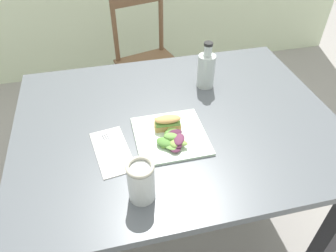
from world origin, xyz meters
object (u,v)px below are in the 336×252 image
(chair_wooden_far, at_px, (149,63))
(mason_jar_iced_tea, at_px, (141,183))
(fork_on_napkin, at_px, (111,147))
(bottle_cold_brew, at_px, (206,72))
(dining_table, at_px, (176,139))
(sandwich_half_front, at_px, (168,122))
(plate_lunch, at_px, (170,136))

(chair_wooden_far, relative_size, mason_jar_iced_tea, 6.19)
(chair_wooden_far, xyz_separation_m, fork_on_napkin, (-0.33, -1.07, 0.30))
(fork_on_napkin, relative_size, bottle_cold_brew, 0.87)
(mason_jar_iced_tea, bearing_deg, dining_table, 59.72)
(chair_wooden_far, height_order, bottle_cold_brew, bottle_cold_brew)
(mason_jar_iced_tea, bearing_deg, sandwich_half_front, 62.46)
(plate_lunch, distance_m, sandwich_half_front, 0.05)
(dining_table, xyz_separation_m, fork_on_napkin, (-0.28, -0.11, 0.12))
(dining_table, relative_size, sandwich_half_front, 12.41)
(dining_table, relative_size, fork_on_napkin, 6.92)
(dining_table, bearing_deg, sandwich_half_front, -131.74)
(plate_lunch, bearing_deg, chair_wooden_far, 84.34)
(plate_lunch, bearing_deg, fork_on_napkin, -177.55)
(dining_table, distance_m, chair_wooden_far, 0.98)
(chair_wooden_far, distance_m, mason_jar_iced_tea, 1.38)
(plate_lunch, xyz_separation_m, mason_jar_iced_tea, (-0.15, -0.24, 0.06))
(sandwich_half_front, relative_size, bottle_cold_brew, 0.48)
(fork_on_napkin, bearing_deg, mason_jar_iced_tea, -71.92)
(dining_table, bearing_deg, mason_jar_iced_tea, -120.28)
(plate_lunch, height_order, fork_on_napkin, plate_lunch)
(dining_table, height_order, chair_wooden_far, chair_wooden_far)
(sandwich_half_front, xyz_separation_m, mason_jar_iced_tea, (-0.15, -0.28, 0.03))
(chair_wooden_far, distance_m, fork_on_napkin, 1.16)
(chair_wooden_far, bearing_deg, sandwich_half_front, -95.96)
(fork_on_napkin, xyz_separation_m, bottle_cold_brew, (0.46, 0.31, 0.07))
(plate_lunch, height_order, sandwich_half_front, sandwich_half_front)
(mason_jar_iced_tea, bearing_deg, fork_on_napkin, 108.08)
(fork_on_napkin, bearing_deg, sandwich_half_front, 12.69)
(chair_wooden_far, xyz_separation_m, plate_lunch, (-0.11, -1.06, 0.30))
(sandwich_half_front, bearing_deg, bottle_cold_brew, 47.66)
(bottle_cold_brew, height_order, mason_jar_iced_tea, bottle_cold_brew)
(mason_jar_iced_tea, bearing_deg, plate_lunch, 58.43)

